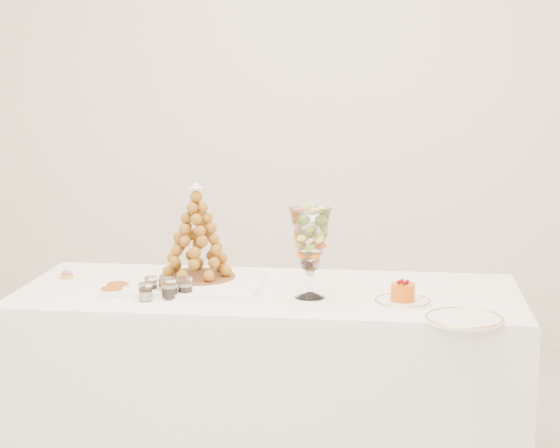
# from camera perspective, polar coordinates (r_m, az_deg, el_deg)

# --- Properties ---
(room_walls) EXTENTS (4.54, 4.04, 2.82)m
(room_walls) POSITION_cam_1_polar(r_m,az_deg,el_deg) (3.27, -2.30, 13.42)
(room_walls) COLOR white
(room_walls) RESTS_ON ground
(buffet_table) EXTENTS (1.94, 0.85, 0.72)m
(buffet_table) POSITION_cam_1_polar(r_m,az_deg,el_deg) (3.66, -0.69, -9.55)
(buffet_table) COLOR white
(buffet_table) RESTS_ON ground
(lace_tray) EXTENTS (0.57, 0.44, 0.02)m
(lace_tray) POSITION_cam_1_polar(r_m,az_deg,el_deg) (3.63, -5.53, -3.66)
(lace_tray) COLOR white
(lace_tray) RESTS_ON buffet_table
(macaron_vase) EXTENTS (0.15, 0.15, 0.33)m
(macaron_vase) POSITION_cam_1_polar(r_m,az_deg,el_deg) (3.41, 1.85, -0.98)
(macaron_vase) COLOR white
(macaron_vase) RESTS_ON buffet_table
(cake_plate) EXTENTS (0.21, 0.21, 0.01)m
(cake_plate) POSITION_cam_1_polar(r_m,az_deg,el_deg) (3.41, 7.46, -4.71)
(cake_plate) COLOR white
(cake_plate) RESTS_ON buffet_table
(spare_plate) EXTENTS (0.27, 0.27, 0.01)m
(spare_plate) POSITION_cam_1_polar(r_m,az_deg,el_deg) (3.21, 11.15, -5.71)
(spare_plate) COLOR white
(spare_plate) RESTS_ON buffet_table
(pink_tart) EXTENTS (0.05, 0.05, 0.03)m
(pink_tart) POSITION_cam_1_polar(r_m,az_deg,el_deg) (3.84, -12.87, -3.04)
(pink_tart) COLOR tan
(pink_tart) RESTS_ON buffet_table
(verrine_a) EXTENTS (0.05, 0.05, 0.06)m
(verrine_a) POSITION_cam_1_polar(r_m,az_deg,el_deg) (3.54, -7.87, -3.70)
(verrine_a) COLOR white
(verrine_a) RESTS_ON buffet_table
(verrine_b) EXTENTS (0.05, 0.05, 0.06)m
(verrine_b) POSITION_cam_1_polar(r_m,az_deg,el_deg) (3.51, -7.04, -3.81)
(verrine_b) COLOR white
(verrine_b) RESTS_ON buffet_table
(verrine_c) EXTENTS (0.06, 0.06, 0.07)m
(verrine_c) POSITION_cam_1_polar(r_m,az_deg,el_deg) (3.47, -5.81, -3.83)
(verrine_c) COLOR white
(verrine_c) RESTS_ON buffet_table
(verrine_d) EXTENTS (0.06, 0.06, 0.07)m
(verrine_d) POSITION_cam_1_polar(r_m,az_deg,el_deg) (3.43, -8.19, -4.12)
(verrine_d) COLOR white
(verrine_d) RESTS_ON buffet_table
(verrine_e) EXTENTS (0.06, 0.06, 0.08)m
(verrine_e) POSITION_cam_1_polar(r_m,az_deg,el_deg) (3.45, -6.76, -3.92)
(verrine_e) COLOR white
(verrine_e) RESTS_ON buffet_table
(ramekin_back) EXTENTS (0.09, 0.09, 0.03)m
(ramekin_back) POSITION_cam_1_polar(r_m,az_deg,el_deg) (3.59, -9.86, -3.86)
(ramekin_back) COLOR white
(ramekin_back) RESTS_ON buffet_table
(ramekin_front) EXTENTS (0.09, 0.09, 0.03)m
(ramekin_front) POSITION_cam_1_polar(r_m,az_deg,el_deg) (3.52, -10.20, -4.13)
(ramekin_front) COLOR white
(ramekin_front) RESTS_ON buffet_table
(croquembouche) EXTENTS (0.30, 0.30, 0.37)m
(croquembouche) POSITION_cam_1_polar(r_m,az_deg,el_deg) (3.67, -5.10, -0.48)
(croquembouche) COLOR brown
(croquembouche) RESTS_ON lace_tray
(mousse_cake) EXTENTS (0.09, 0.09, 0.08)m
(mousse_cake) POSITION_cam_1_polar(r_m,az_deg,el_deg) (3.39, 7.50, -4.12)
(mousse_cake) COLOR #D55809
(mousse_cake) RESTS_ON cake_plate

